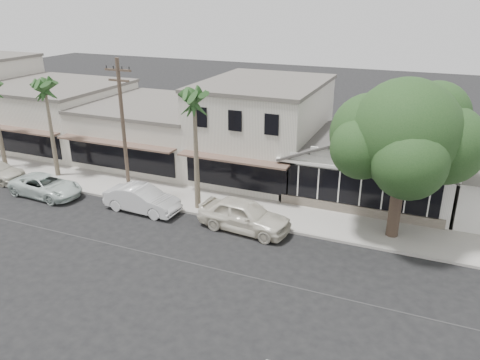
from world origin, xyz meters
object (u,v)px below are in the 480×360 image
at_px(car_1, 142,199).
at_px(car_2, 46,186).
at_px(shade_tree, 404,135).
at_px(utility_pole, 123,129).
at_px(car_0, 244,215).

distance_m(car_1, car_2, 7.18).
xyz_separation_m(car_2, shade_tree, (21.55, 3.14, 5.03)).
bearing_deg(utility_pole, shade_tree, 5.87).
bearing_deg(shade_tree, car_1, -169.46).
bearing_deg(shade_tree, car_0, -161.88).
xyz_separation_m(car_0, car_2, (-13.83, -0.62, -0.21)).
bearing_deg(car_1, utility_pole, 60.94).
bearing_deg(car_2, car_0, -84.29).
height_order(car_2, shade_tree, shade_tree).
bearing_deg(car_0, utility_pole, 89.38).
xyz_separation_m(utility_pole, shade_tree, (16.06, 1.65, 0.93)).
bearing_deg(car_1, car_0, -86.27).
bearing_deg(car_2, shade_tree, -78.55).
bearing_deg(car_2, utility_pole, -71.65).
relative_size(car_0, shade_tree, 0.61).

